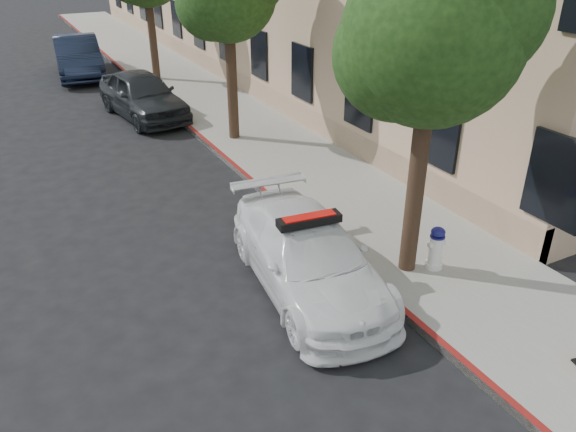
# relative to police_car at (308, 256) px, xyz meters

# --- Properties ---
(ground) EXTENTS (120.00, 120.00, 0.00)m
(ground) POSITION_rel_police_car_xyz_m (-1.10, 1.52, -0.64)
(ground) COLOR black
(ground) RESTS_ON ground
(sidewalk) EXTENTS (3.20, 50.00, 0.15)m
(sidewalk) POSITION_rel_police_car_xyz_m (2.50, 11.52, -0.57)
(sidewalk) COLOR gray
(sidewalk) RESTS_ON ground
(curb_strip) EXTENTS (0.12, 50.00, 0.15)m
(curb_strip) POSITION_rel_police_car_xyz_m (0.96, 11.52, -0.57)
(curb_strip) COLOR maroon
(curb_strip) RESTS_ON ground
(tree_near) EXTENTS (2.92, 2.82, 5.62)m
(tree_near) POSITION_rel_police_car_xyz_m (1.83, -0.50, 3.63)
(tree_near) COLOR black
(tree_near) RESTS_ON sidewalk
(police_car) EXTENTS (2.30, 4.59, 1.43)m
(police_car) POSITION_rel_police_car_xyz_m (0.00, 0.00, 0.00)
(police_car) COLOR white
(police_car) RESTS_ON ground
(parked_car_mid) EXTENTS (2.32, 4.60, 1.50)m
(parked_car_mid) POSITION_rel_police_car_xyz_m (0.10, 11.12, 0.11)
(parked_car_mid) COLOR black
(parked_car_mid) RESTS_ON ground
(parked_car_far) EXTENTS (2.16, 5.05, 1.62)m
(parked_car_far) POSITION_rel_police_car_xyz_m (-0.77, 18.04, 0.16)
(parked_car_far) COLOR black
(parked_car_far) RESTS_ON ground
(fire_hydrant) EXTENTS (0.34, 0.32, 0.82)m
(fire_hydrant) POSITION_rel_police_car_xyz_m (2.23, -0.71, -0.09)
(fire_hydrant) COLOR white
(fire_hydrant) RESTS_ON sidewalk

